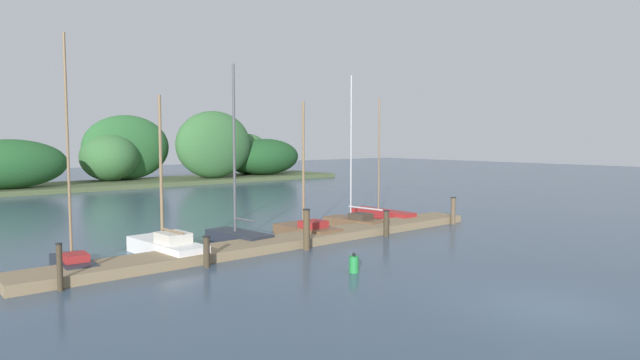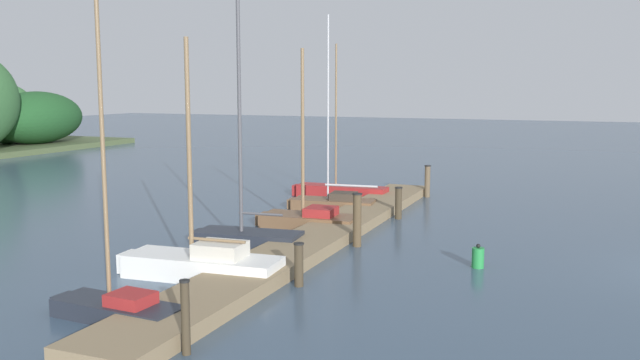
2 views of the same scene
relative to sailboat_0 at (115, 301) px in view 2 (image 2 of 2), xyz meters
name	(u,v)px [view 2 (image 2 of 2)]	position (x,y,z in m)	size (l,w,h in m)	color
dock_pier	(322,236)	(8.16, -1.34, -0.21)	(21.10, 1.80, 0.35)	#847051
sailboat_0	(115,301)	(0.00, 0.00, 0.00)	(1.16, 3.14, 7.84)	#232833
sailboat_1	(199,262)	(3.27, 0.04, 0.02)	(1.55, 4.36, 5.99)	white
sailboat_2	(244,234)	(6.72, 0.62, 0.00)	(1.55, 3.48, 7.48)	#232833
sailboat_3	(307,217)	(9.94, -0.07, -0.04)	(1.52, 3.56, 6.06)	brown
sailboat_4	(332,202)	(13.29, 0.33, -0.06)	(1.52, 3.57, 7.48)	brown
sailboat_5	(338,191)	(16.05, 1.10, -0.06)	(0.97, 4.24, 6.57)	maroon
mooring_piling_0	(185,317)	(-1.01, -2.41, 0.31)	(0.19, 0.19, 1.39)	#3D3323
mooring_piling_1	(299,264)	(3.58, -2.59, 0.16)	(0.25, 0.25, 1.08)	#3D3323
mooring_piling_2	(357,220)	(7.98, -2.55, 0.43)	(0.29, 0.29, 1.63)	#4C3D28
mooring_piling_3	(398,203)	(12.57, -2.56, 0.20)	(0.28, 0.28, 1.17)	#3D3323
mooring_piling_4	(427,181)	(17.78, -2.40, 0.31)	(0.27, 0.27, 1.39)	brown
channel_buoy_0	(478,257)	(6.93, -6.33, -0.11)	(0.32, 0.32, 0.65)	#23843D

